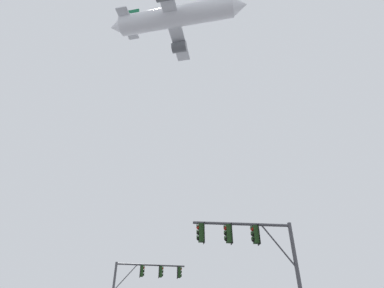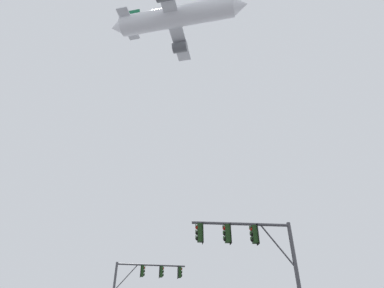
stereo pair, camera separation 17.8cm
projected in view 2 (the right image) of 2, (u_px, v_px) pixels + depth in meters
signal_pole_near at (255, 251)px, 15.09m from camera, size 5.30×0.52×6.48m
signal_pole_far at (143, 281)px, 25.62m from camera, size 6.06×1.01×6.52m
airplane at (176, 17)px, 54.63m from camera, size 25.50×19.70×7.02m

